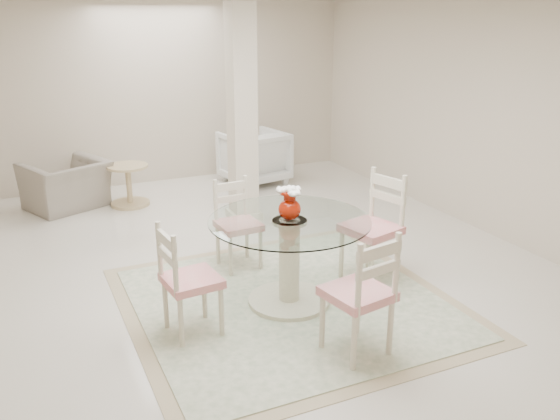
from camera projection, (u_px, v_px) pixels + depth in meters
name	position (u px, v px, depth m)	size (l,w,h in m)	color
ground	(245.00, 262.00, 6.33)	(7.00, 7.00, 0.00)	silver
room_shell	(241.00, 87.00, 5.72)	(6.02, 7.02, 2.71)	beige
column	(242.00, 114.00, 7.20)	(0.30, 0.30, 2.70)	beige
area_rug	(289.00, 303.00, 5.45)	(2.89, 2.89, 0.02)	tan
dining_table	(289.00, 262.00, 5.31)	(1.43, 1.43, 0.82)	beige
red_vase	(290.00, 203.00, 5.13)	(0.23, 0.22, 0.30)	#9E1604
dining_chair_east	(377.00, 219.00, 5.77)	(0.58, 0.58, 1.20)	beige
dining_chair_north	(236.00, 217.00, 6.09)	(0.43, 0.43, 1.02)	beige
dining_chair_west	(183.00, 273.00, 4.75)	(0.47, 0.47, 1.07)	beige
dining_chair_south	(365.00, 287.00, 4.44)	(0.53, 0.53, 1.14)	beige
recliner_taupe	(67.00, 185.00, 7.95)	(0.99, 0.86, 0.64)	gray
armchair_white	(254.00, 157.00, 9.08)	(0.86, 0.89, 0.81)	silver
side_table	(129.00, 187.00, 8.08)	(0.54, 0.54, 0.57)	#D4B182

